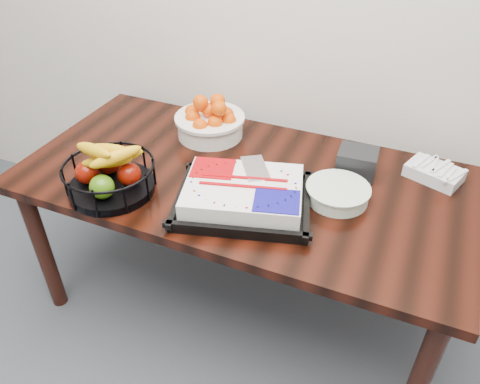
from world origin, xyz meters
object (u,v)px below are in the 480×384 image
at_px(cake_tray, 243,195).
at_px(fruit_basket, 110,175).
at_px(table, 241,192).
at_px(tangerine_bowl, 210,118).
at_px(napkin_box, 357,162).
at_px(plate_stack, 338,193).

relative_size(cake_tray, fruit_basket, 1.63).
height_order(table, fruit_basket, fruit_basket).
relative_size(tangerine_bowl, napkin_box, 2.08).
bearing_deg(napkin_box, plate_stack, -97.57).
bearing_deg(fruit_basket, tangerine_bowl, 73.51).
xyz_separation_m(table, tangerine_bowl, (-0.26, 0.24, 0.17)).
relative_size(table, fruit_basket, 5.18).
bearing_deg(plate_stack, napkin_box, 82.43).
bearing_deg(table, napkin_box, 24.71).
bearing_deg(tangerine_bowl, fruit_basket, -106.49).
height_order(tangerine_bowl, napkin_box, tangerine_bowl).
xyz_separation_m(cake_tray, napkin_box, (0.34, 0.37, 0.01)).
height_order(tangerine_bowl, plate_stack, tangerine_bowl).
bearing_deg(plate_stack, fruit_basket, -160.43).
height_order(tangerine_bowl, fruit_basket, tangerine_bowl).
distance_m(cake_tray, fruit_basket, 0.51).
distance_m(cake_tray, tangerine_bowl, 0.54).
relative_size(tangerine_bowl, fruit_basket, 0.91).
relative_size(fruit_basket, napkin_box, 2.30).
bearing_deg(fruit_basket, table, 35.25).
bearing_deg(table, tangerine_bowl, 136.92).
bearing_deg(table, plate_stack, -0.88).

